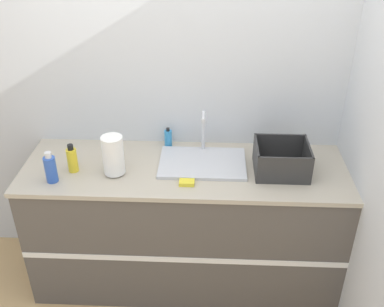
{
  "coord_description": "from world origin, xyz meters",
  "views": [
    {
      "loc": [
        0.15,
        -2.05,
        2.45
      ],
      "look_at": [
        0.04,
        0.29,
        1.05
      ],
      "focal_mm": 42.0,
      "sensor_mm": 36.0,
      "label": 1
    }
  ],
  "objects": [
    {
      "name": "soap_dispenser",
      "position": [
        -0.13,
        0.58,
        0.99
      ],
      "size": [
        0.05,
        0.05,
        0.14
      ],
      "color": "#338CCC",
      "rests_on": "counter_cabinet"
    },
    {
      "name": "sink",
      "position": [
        0.11,
        0.37,
        0.95
      ],
      "size": [
        0.55,
        0.37,
        0.3
      ],
      "color": "silver",
      "rests_on": "counter_cabinet"
    },
    {
      "name": "sponge",
      "position": [
        0.02,
        0.14,
        0.94
      ],
      "size": [
        0.09,
        0.06,
        0.02
      ],
      "color": "yellow",
      "rests_on": "counter_cabinet"
    },
    {
      "name": "paper_towel_roll",
      "position": [
        -0.43,
        0.23,
        1.06
      ],
      "size": [
        0.13,
        0.13,
        0.25
      ],
      "color": "#4C4C51",
      "rests_on": "counter_cabinet"
    },
    {
      "name": "dish_rack",
      "position": [
        0.59,
        0.31,
        1.0
      ],
      "size": [
        0.33,
        0.29,
        0.18
      ],
      "color": "#2D2D2D",
      "rests_on": "counter_cabinet"
    },
    {
      "name": "bottle_blue",
      "position": [
        -0.79,
        0.13,
        1.02
      ],
      "size": [
        0.07,
        0.07,
        0.2
      ],
      "color": "#2D56B7",
      "rests_on": "counter_cabinet"
    },
    {
      "name": "bottle_yellow",
      "position": [
        -0.69,
        0.25,
        1.01
      ],
      "size": [
        0.06,
        0.06,
        0.18
      ],
      "color": "yellow",
      "rests_on": "counter_cabinet"
    },
    {
      "name": "wall_back",
      "position": [
        0.0,
        0.68,
        1.3
      ],
      "size": [
        4.43,
        0.06,
        2.6
      ],
      "color": "silver",
      "rests_on": "ground_plane"
    },
    {
      "name": "wall_right",
      "position": [
        1.05,
        0.32,
        1.3
      ],
      "size": [
        0.06,
        2.65,
        2.6
      ],
      "color": "silver",
      "rests_on": "ground_plane"
    },
    {
      "name": "counter_cabinet",
      "position": [
        0.0,
        0.32,
        0.46
      ],
      "size": [
        2.06,
        0.67,
        0.93
      ],
      "color": "#514C47",
      "rests_on": "ground_plane"
    }
  ]
}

